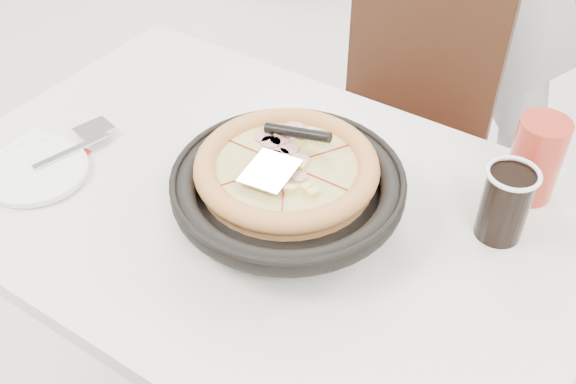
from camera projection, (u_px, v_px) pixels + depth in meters
The scene contains 12 objects.
floor at pixel (420, 362), 1.85m from camera, with size 7.00×7.00×0.00m, color beige.
main_table at pixel (262, 322), 1.49m from camera, with size 1.20×0.80×0.75m, color silver, non-canonical shape.
chair_far at pixel (389, 151), 1.79m from camera, with size 0.42×0.42×0.95m, color black, non-canonical shape.
trivet at pixel (249, 205), 1.20m from camera, with size 0.13×0.13×0.04m, color black.
pizza_pan at pixel (288, 195), 1.18m from camera, with size 0.35×0.35×0.01m, color black.
pizza at pixel (287, 174), 1.20m from camera, with size 0.31×0.31×0.02m, color tan.
pizza_server at pixel (270, 171), 1.15m from camera, with size 0.08×0.10×0.00m, color silver.
napkin at pixel (34, 158), 1.33m from camera, with size 0.15×0.15×0.00m, color white.
side_plate at pixel (37, 172), 1.28m from camera, with size 0.19×0.19×0.01m, color white.
fork at pixel (71, 151), 1.32m from camera, with size 0.02×0.16×0.00m, color silver.
cola_glass at pixel (504, 205), 1.13m from camera, with size 0.08×0.08×0.13m, color black.
red_cup at pixel (536, 159), 1.20m from camera, with size 0.09×0.09×0.16m, color #B02F21.
Camera 1 is at (0.29, -1.09, 1.58)m, focal length 42.00 mm.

